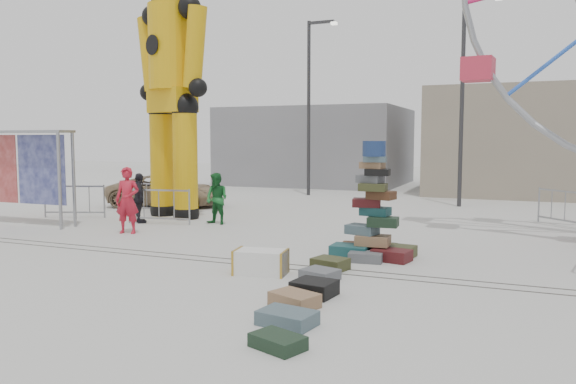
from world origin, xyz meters
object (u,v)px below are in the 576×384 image
at_px(pedestrian_red, 127,200).
at_px(parked_suv, 166,191).
at_px(barricade_dummy_c, 159,206).
at_px(barricade_wheel_back, 565,208).
at_px(lamp_post_right, 465,90).
at_px(lamp_post_left, 311,99).
at_px(suitcase_tower, 373,225).
at_px(crash_test_dummy, 172,82).
at_px(barricade_dummy_b, 147,198).
at_px(pedestrian_green, 217,199).
at_px(barricade_dummy_a, 74,201).
at_px(pedestrian_black, 139,198).
at_px(banner_scaffold, 17,154).
at_px(steamer_trunk, 261,262).

relative_size(pedestrian_red, parked_suv, 0.42).
distance_m(barricade_dummy_c, barricade_wheel_back, 12.26).
relative_size(lamp_post_right, lamp_post_left, 1.00).
height_order(suitcase_tower, barricade_dummy_c, suitcase_tower).
height_order(crash_test_dummy, barricade_dummy_b, crash_test_dummy).
bearing_deg(barricade_dummy_b, parked_suv, 110.80).
distance_m(pedestrian_green, parked_suv, 5.31).
relative_size(barricade_dummy_a, pedestrian_black, 1.28).
relative_size(pedestrian_red, pedestrian_black, 1.18).
xyz_separation_m(barricade_dummy_b, pedestrian_red, (2.13, -3.74, 0.37)).
xyz_separation_m(crash_test_dummy, barricade_dummy_a, (-2.97, -1.41, -3.92)).
distance_m(banner_scaffold, barricade_dummy_c, 4.55).
xyz_separation_m(lamp_post_right, parked_suv, (-10.66, -4.36, -3.87)).
bearing_deg(crash_test_dummy, pedestrian_black, -79.02).
xyz_separation_m(steamer_trunk, barricade_wheel_back, (5.87, 8.88, 0.32)).
bearing_deg(barricade_dummy_b, barricade_dummy_a, -125.16).
xyz_separation_m(barricade_dummy_c, parked_suv, (-2.48, 3.96, 0.06)).
xyz_separation_m(suitcase_tower, pedestrian_black, (-7.97, 2.28, 0.06)).
distance_m(suitcase_tower, banner_scaffold, 11.29).
relative_size(pedestrian_red, pedestrian_green, 1.17).
height_order(lamp_post_right, pedestrian_black, lamp_post_right).
bearing_deg(lamp_post_left, banner_scaffold, -113.01).
distance_m(lamp_post_left, steamer_trunk, 16.20).
relative_size(barricade_dummy_c, pedestrian_black, 1.28).
height_order(pedestrian_green, pedestrian_black, pedestrian_green).
distance_m(suitcase_tower, pedestrian_green, 6.33).
height_order(lamp_post_left, barricade_dummy_c, lamp_post_left).
xyz_separation_m(suitcase_tower, parked_suv, (-9.75, 6.26, -0.11)).
relative_size(banner_scaffold, parked_suv, 0.91).
xyz_separation_m(crash_test_dummy, parked_suv, (-1.99, 2.41, -3.86)).
bearing_deg(pedestrian_red, pedestrian_green, 44.00).
bearing_deg(barricade_wheel_back, parked_suv, -132.66).
bearing_deg(pedestrian_black, steamer_trunk, -172.39).
bearing_deg(barricade_dummy_b, crash_test_dummy, -12.19).
distance_m(crash_test_dummy, barricade_dummy_b, 4.19).
height_order(barricade_dummy_a, barricade_dummy_c, same).
height_order(lamp_post_left, banner_scaffold, lamp_post_left).
xyz_separation_m(barricade_dummy_a, barricade_dummy_c, (3.46, -0.14, 0.00)).
relative_size(lamp_post_left, steamer_trunk, 8.02).
xyz_separation_m(lamp_post_right, suitcase_tower, (-0.92, -10.62, -3.77)).
bearing_deg(pedestrian_black, parked_suv, -22.11).
relative_size(lamp_post_left, suitcase_tower, 3.12).
height_order(barricade_wheel_back, pedestrian_black, pedestrian_black).
xyz_separation_m(barricade_wheel_back, pedestrian_green, (-9.85, -3.56, 0.24)).
bearing_deg(banner_scaffold, pedestrian_black, 26.51).
height_order(lamp_post_right, pedestrian_green, lamp_post_right).
distance_m(barricade_dummy_a, pedestrian_black, 2.77).
distance_m(lamp_post_right, suitcase_tower, 11.30).
distance_m(barricade_dummy_b, barricade_wheel_back, 13.61).
height_order(steamer_trunk, pedestrian_black, pedestrian_black).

